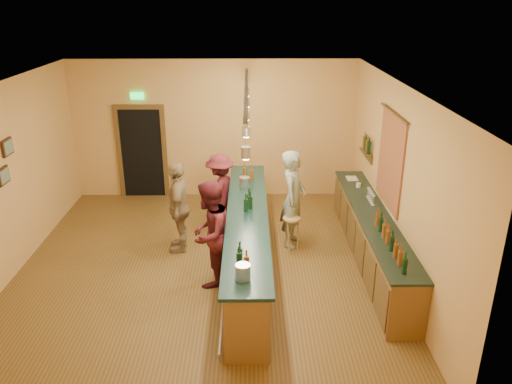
{
  "coord_description": "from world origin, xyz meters",
  "views": [
    {
      "loc": [
        0.81,
        -7.72,
        4.51
      ],
      "look_at": [
        0.92,
        0.2,
        1.37
      ],
      "focal_mm": 35.0,
      "sensor_mm": 36.0,
      "label": 1
    }
  ],
  "objects_px": {
    "back_counter": "(371,238)",
    "customer_b": "(179,207)",
    "tasting_bar": "(247,237)",
    "bartender": "(293,199)",
    "customer_c": "(220,192)",
    "customer_a": "(210,234)",
    "bar_stool": "(291,225)"
  },
  "relations": [
    {
      "from": "back_counter",
      "to": "customer_a",
      "type": "height_order",
      "value": "customer_a"
    },
    {
      "from": "back_counter",
      "to": "customer_b",
      "type": "relative_size",
      "value": 2.64
    },
    {
      "from": "bartender",
      "to": "customer_c",
      "type": "bearing_deg",
      "value": 80.63
    },
    {
      "from": "customer_a",
      "to": "customer_c",
      "type": "height_order",
      "value": "customer_a"
    },
    {
      "from": "tasting_bar",
      "to": "customer_c",
      "type": "height_order",
      "value": "customer_c"
    },
    {
      "from": "tasting_bar",
      "to": "bartender",
      "type": "bearing_deg",
      "value": 46.85
    },
    {
      "from": "back_counter",
      "to": "customer_c",
      "type": "distance_m",
      "value": 3.15
    },
    {
      "from": "back_counter",
      "to": "bar_stool",
      "type": "relative_size",
      "value": 6.76
    },
    {
      "from": "back_counter",
      "to": "customer_c",
      "type": "height_order",
      "value": "customer_c"
    },
    {
      "from": "back_counter",
      "to": "bartender",
      "type": "bearing_deg",
      "value": 151.16
    },
    {
      "from": "bartender",
      "to": "customer_a",
      "type": "height_order",
      "value": "bartender"
    },
    {
      "from": "bar_stool",
      "to": "customer_c",
      "type": "bearing_deg",
      "value": 143.33
    },
    {
      "from": "tasting_bar",
      "to": "bar_stool",
      "type": "bearing_deg",
      "value": 38.31
    },
    {
      "from": "back_counter",
      "to": "bartender",
      "type": "distance_m",
      "value": 1.6
    },
    {
      "from": "customer_a",
      "to": "bartender",
      "type": "bearing_deg",
      "value": 152.94
    },
    {
      "from": "back_counter",
      "to": "bartender",
      "type": "relative_size",
      "value": 2.42
    },
    {
      "from": "tasting_bar",
      "to": "bartender",
      "type": "relative_size",
      "value": 2.72
    },
    {
      "from": "customer_c",
      "to": "bartender",
      "type": "bearing_deg",
      "value": 83.97
    },
    {
      "from": "customer_c",
      "to": "back_counter",
      "type": "bearing_deg",
      "value": 83.47
    },
    {
      "from": "customer_b",
      "to": "tasting_bar",
      "type": "bearing_deg",
      "value": 57.42
    },
    {
      "from": "back_counter",
      "to": "bar_stool",
      "type": "height_order",
      "value": "back_counter"
    },
    {
      "from": "customer_c",
      "to": "bar_stool",
      "type": "relative_size",
      "value": 2.35
    },
    {
      "from": "tasting_bar",
      "to": "bar_stool",
      "type": "relative_size",
      "value": 7.58
    },
    {
      "from": "customer_a",
      "to": "back_counter",
      "type": "bearing_deg",
      "value": 122.61
    },
    {
      "from": "tasting_bar",
      "to": "customer_b",
      "type": "relative_size",
      "value": 2.96
    },
    {
      "from": "back_counter",
      "to": "customer_a",
      "type": "bearing_deg",
      "value": -167.36
    },
    {
      "from": "bartender",
      "to": "customer_b",
      "type": "height_order",
      "value": "bartender"
    },
    {
      "from": "tasting_bar",
      "to": "bartender",
      "type": "distance_m",
      "value": 1.31
    },
    {
      "from": "back_counter",
      "to": "customer_b",
      "type": "height_order",
      "value": "customer_b"
    },
    {
      "from": "tasting_bar",
      "to": "customer_a",
      "type": "bearing_deg",
      "value": -143.49
    },
    {
      "from": "tasting_bar",
      "to": "customer_c",
      "type": "distance_m",
      "value": 1.76
    },
    {
      "from": "back_counter",
      "to": "customer_c",
      "type": "xyz_separation_m",
      "value": [
        -2.76,
        1.49,
        0.3
      ]
    }
  ]
}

